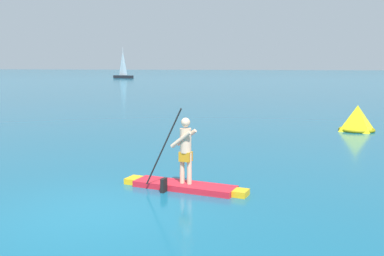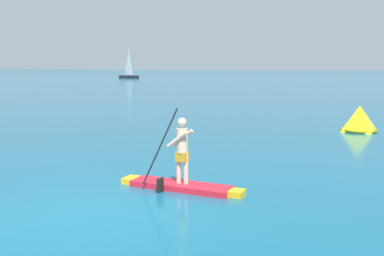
% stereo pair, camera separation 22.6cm
% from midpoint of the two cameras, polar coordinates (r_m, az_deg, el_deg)
% --- Properties ---
extents(ground, '(440.00, 440.00, 0.00)m').
position_cam_midpoint_polar(ground, '(9.04, -12.32, -10.51)').
color(ground, '#145B7A').
extents(paddleboarder_mid_center, '(3.03, 1.12, 1.93)m').
position_cam_midpoint_polar(paddleboarder_mid_center, '(10.34, -0.85, -6.10)').
color(paddleboarder_mid_center, red).
rests_on(paddleboarder_mid_center, ground).
extents(race_marker_buoy, '(1.69, 1.69, 1.12)m').
position_cam_midpoint_polar(race_marker_buoy, '(20.50, 20.84, 0.97)').
color(race_marker_buoy, yellow).
rests_on(race_marker_buoy, ground).
extents(sailboat_left_horizon, '(4.55, 2.53, 6.26)m').
position_cam_midpoint_polar(sailboat_left_horizon, '(92.92, -7.98, 6.89)').
color(sailboat_left_horizon, black).
rests_on(sailboat_left_horizon, ground).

